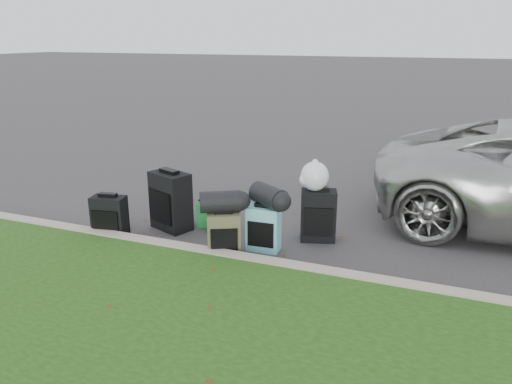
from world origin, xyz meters
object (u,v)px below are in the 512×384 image
(suitcase_teal, at_px, (264,229))
(suitcase_large_black_right, at_px, (318,215))
(tote_navy, at_px, (222,222))
(tote_green, at_px, (208,214))
(suitcase_olive, at_px, (224,234))
(suitcase_small_black, at_px, (110,217))
(suitcase_large_black_left, at_px, (171,201))

(suitcase_teal, relative_size, suitcase_large_black_right, 0.84)
(suitcase_teal, height_order, tote_navy, suitcase_teal)
(suitcase_large_black_right, height_order, tote_navy, suitcase_large_black_right)
(suitcase_teal, distance_m, tote_navy, 0.85)
(tote_green, relative_size, tote_navy, 1.11)
(tote_green, height_order, tote_navy, tote_green)
(suitcase_olive, bearing_deg, suitcase_small_black, 153.89)
(suitcase_large_black_right, relative_size, tote_green, 2.02)
(suitcase_small_black, bearing_deg, tote_green, 27.98)
(tote_navy, bearing_deg, suitcase_small_black, -134.98)
(suitcase_small_black, bearing_deg, suitcase_olive, -10.06)
(suitcase_large_black_left, bearing_deg, tote_green, 55.12)
(suitcase_teal, bearing_deg, tote_navy, 150.86)
(suitcase_large_black_left, height_order, suitcase_teal, suitcase_large_black_left)
(suitcase_teal, relative_size, tote_green, 1.71)
(suitcase_teal, bearing_deg, suitcase_large_black_left, 167.87)
(suitcase_large_black_right, xyz_separation_m, tote_navy, (-1.31, -0.22, -0.19))
(suitcase_large_black_left, xyz_separation_m, tote_navy, (0.73, 0.14, -0.26))
(tote_green, distance_m, tote_navy, 0.33)
(suitcase_olive, distance_m, tote_navy, 0.78)
(suitcase_small_black, xyz_separation_m, suitcase_large_black_left, (0.63, 0.56, 0.13))
(suitcase_small_black, distance_m, suitcase_teal, 2.15)
(suitcase_olive, bearing_deg, suitcase_teal, 12.19)
(suitcase_olive, bearing_deg, suitcase_large_black_right, 16.73)
(suitcase_large_black_left, distance_m, suitcase_olive, 1.22)
(tote_green, bearing_deg, suitcase_large_black_right, -15.38)
(tote_navy, bearing_deg, suitcase_large_black_right, 27.57)
(suitcase_olive, xyz_separation_m, tote_green, (-0.64, 0.84, -0.11))
(suitcase_large_black_left, xyz_separation_m, suitcase_large_black_right, (2.05, 0.36, -0.06))
(suitcase_large_black_left, distance_m, tote_green, 0.58)
(suitcase_small_black, distance_m, suitcase_large_black_right, 2.83)
(suitcase_large_black_right, bearing_deg, suitcase_teal, -150.69)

